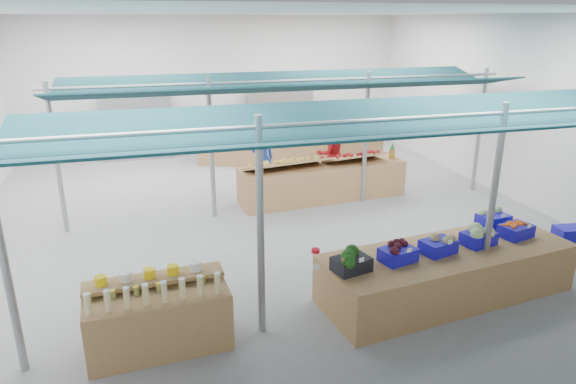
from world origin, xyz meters
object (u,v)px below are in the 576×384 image
object	(u,v)px
crate_stack	(568,243)
fruit_counter	(323,182)
bottle_shelf	(158,316)
vendor_right	(331,154)
veg_counter	(447,273)
vendor_left	(262,159)

from	to	relation	value
crate_stack	fruit_counter	bearing A→B (deg)	126.29
bottle_shelf	crate_stack	distance (m)	7.15
crate_stack	vendor_right	bearing A→B (deg)	115.21
veg_counter	vendor_left	world-z (taller)	vendor_left
crate_stack	vendor_right	size ratio (longest dim) A/B	0.38
veg_counter	crate_stack	xyz separation A→B (m)	(2.81, 0.53, -0.08)
crate_stack	vendor_left	size ratio (longest dim) A/B	0.38
bottle_shelf	crate_stack	world-z (taller)	bottle_shelf
veg_counter	crate_stack	distance (m)	2.86
veg_counter	vendor_left	distance (m)	6.08
crate_stack	vendor_left	distance (m)	6.88
bottle_shelf	vendor_right	world-z (taller)	vendor_right
crate_stack	bottle_shelf	bearing A→B (deg)	-174.94
veg_counter	fruit_counter	size ratio (longest dim) A/B	1.00
vendor_right	crate_stack	bearing A→B (deg)	110.51
fruit_counter	vendor_left	world-z (taller)	vendor_left
bottle_shelf	veg_counter	size ratio (longest dim) A/B	0.47
bottle_shelf	veg_counter	world-z (taller)	bottle_shelf
vendor_left	crate_stack	bearing A→B (deg)	124.23
fruit_counter	vendor_right	distance (m)	1.31
bottle_shelf	vendor_left	world-z (taller)	vendor_left
crate_stack	vendor_right	xyz separation A→B (m)	(-2.51, 5.34, 0.49)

